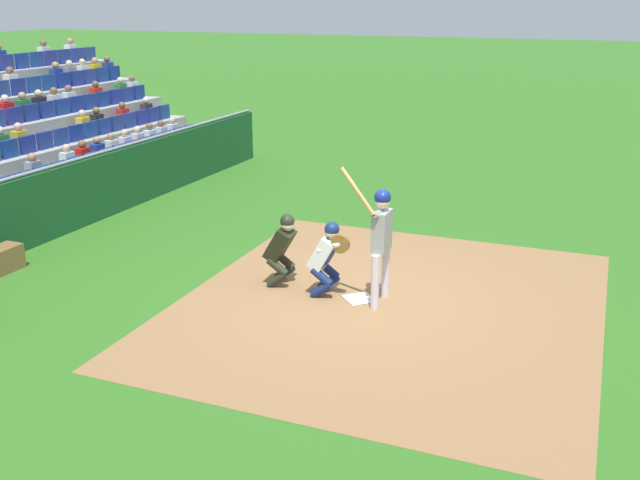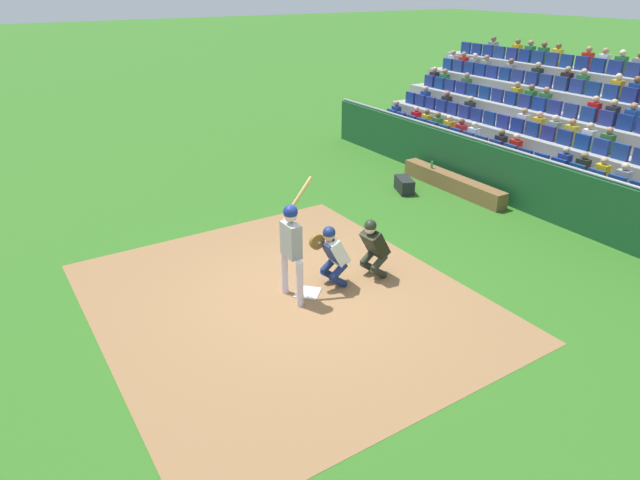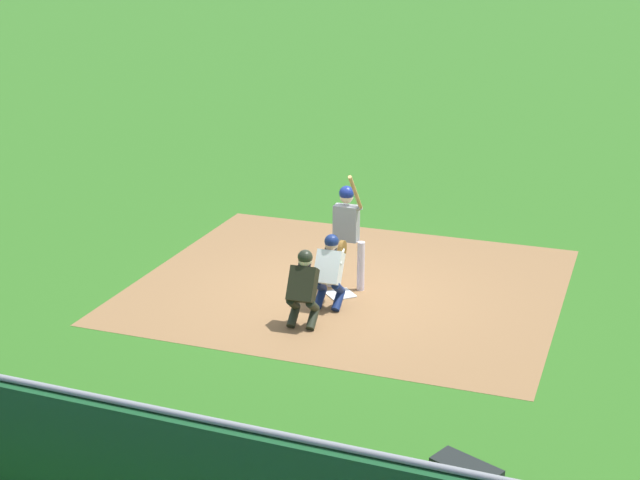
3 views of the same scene
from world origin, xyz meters
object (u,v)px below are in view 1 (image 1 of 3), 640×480
Objects in this scene: home_plate_marker at (359,299)px; home_plate_umpire at (282,246)px; batter_at_plate at (381,233)px; catcher_crouching at (327,254)px.

home_plate_marker is 1.57m from home_plate_umpire.
batter_at_plate is 1.74× the size of catcher_crouching.
catcher_crouching is at bearing -87.69° from batter_at_plate.
batter_at_plate is 1.81m from home_plate_umpire.
home_plate_marker is 0.88m from catcher_crouching.
catcher_crouching is 0.87m from home_plate_umpire.
catcher_crouching is 1.01× the size of home_plate_umpire.
home_plate_umpire is (-0.13, -0.86, -0.02)m from catcher_crouching.
home_plate_marker is 0.35× the size of catcher_crouching.
batter_at_plate is at bearing 92.31° from catcher_crouching.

